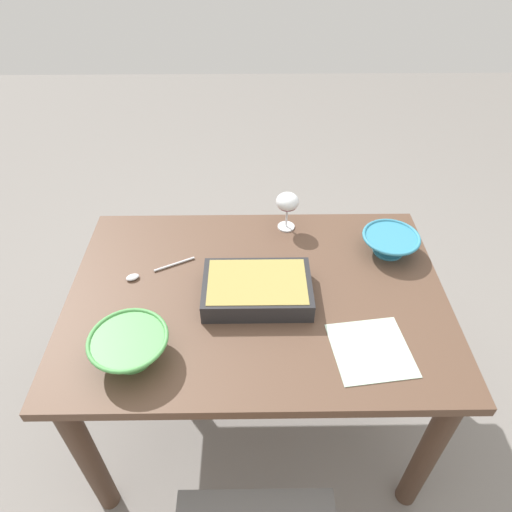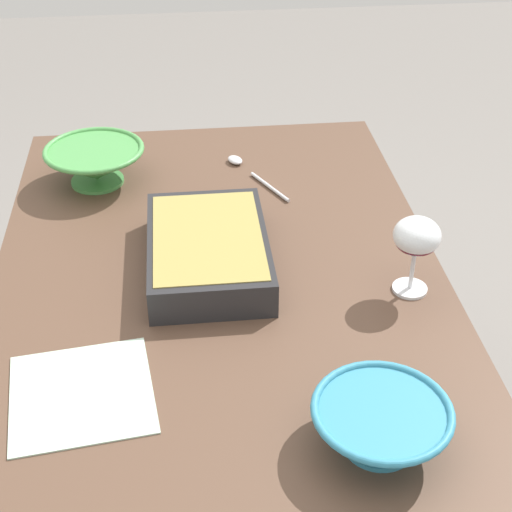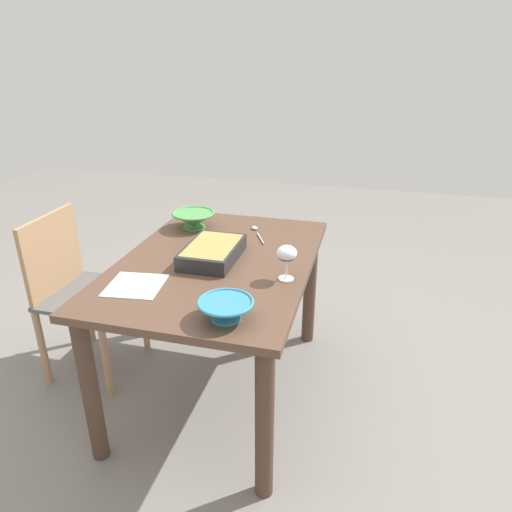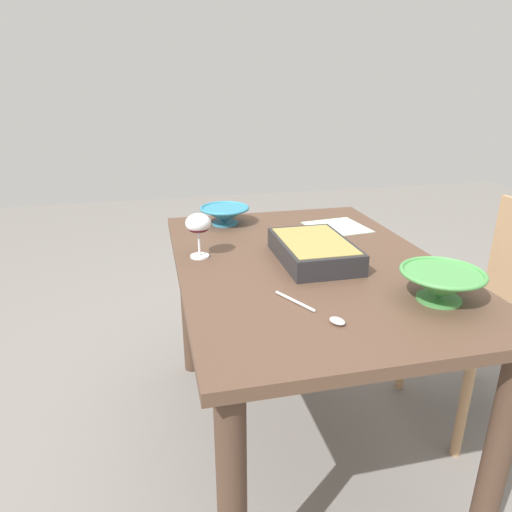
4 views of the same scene
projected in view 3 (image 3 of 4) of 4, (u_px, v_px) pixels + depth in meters
The scene contains 9 objects.
ground_plane at pixel (222, 387), 2.44m from camera, with size 8.00×8.00×0.00m, color gray.
dining_table at pixel (218, 283), 2.19m from camera, with size 1.23×0.86×0.73m.
chair at pixel (76, 286), 2.43m from camera, with size 0.44×0.40×0.86m.
wine_glass at pixel (287, 255), 1.91m from camera, with size 0.09×0.09×0.15m.
casserole_dish at pixel (212, 251), 2.12m from camera, with size 0.35×0.23×0.07m.
mixing_bowl at pixel (194, 219), 2.49m from camera, with size 0.22×0.22×0.09m.
small_bowl at pixel (226, 309), 1.66m from camera, with size 0.20×0.20×0.07m.
serving_spoon at pixel (257, 231), 2.45m from camera, with size 0.23×0.13×0.01m.
napkin at pixel (135, 285), 1.90m from camera, with size 0.22×0.22×0.00m, color #B2CCB7.
Camera 3 is at (1.84, 0.67, 1.62)m, focal length 32.91 mm.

